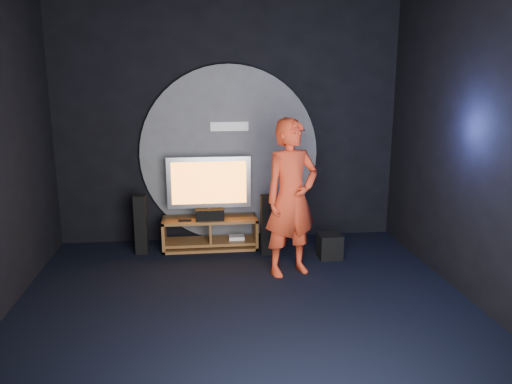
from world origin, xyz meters
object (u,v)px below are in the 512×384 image
media_console (211,235)px  subwoofer (330,246)px  player (291,198)px  tower_speaker_left (141,224)px  tv (209,184)px  tower_speaker_right (267,225)px

media_console → subwoofer: 1.71m
player → subwoofer: bearing=16.6°
tower_speaker_left → media_console: bearing=5.4°
media_console → tower_speaker_left: (-0.97, -0.09, 0.22)m
tower_speaker_left → player: (1.94, -0.96, 0.56)m
media_console → subwoofer: media_console is taller
media_console → tv: size_ratio=1.14×
tv → tower_speaker_right: bearing=-26.1°
tower_speaker_right → player: 0.94m
subwoofer → tower_speaker_left: bearing=169.1°
tv → tower_speaker_left: 1.10m
tv → tower_speaker_right: 1.01m
tower_speaker_left → subwoofer: tower_speaker_left is taller
tower_speaker_right → subwoofer: size_ratio=2.48×
subwoofer → player: (-0.63, -0.46, 0.81)m
tower_speaker_right → player: player is taller
media_console → player: size_ratio=0.69×
media_console → tower_speaker_right: bearing=-22.2°
tower_speaker_left → player: 2.23m
player → tv: bearing=111.6°
subwoofer → tv: bearing=157.9°
tower_speaker_left → tower_speaker_right: 1.75m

